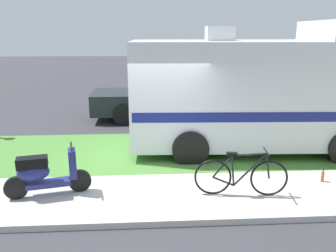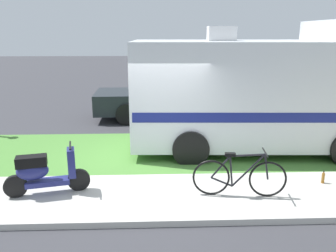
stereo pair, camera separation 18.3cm
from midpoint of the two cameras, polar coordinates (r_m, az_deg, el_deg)
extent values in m
plane|color=#38383D|center=(8.12, -2.49, -8.10)|extent=(80.00, 80.00, 0.00)
cube|color=beige|center=(7.01, -2.28, -11.53)|extent=(24.00, 2.00, 0.12)
cube|color=#4C8438|center=(9.50, -2.69, -4.31)|extent=(24.00, 3.40, 0.08)
cube|color=silver|center=(9.73, 13.24, 5.47)|extent=(6.61, 2.80, 2.67)
cube|color=navy|center=(9.80, 13.10, 3.16)|extent=(6.48, 2.81, 0.24)
cube|color=silver|center=(9.40, 7.85, 14.68)|extent=(0.72, 0.63, 0.36)
cylinder|color=black|center=(11.73, 21.04, 0.55)|extent=(0.91, 0.32, 0.90)
cylinder|color=black|center=(10.88, 2.12, 0.48)|extent=(0.91, 0.32, 0.90)
cylinder|color=black|center=(8.56, 3.04, -3.64)|extent=(0.91, 0.32, 0.90)
cylinder|color=black|center=(7.28, -14.83, -8.58)|extent=(0.45, 0.20, 0.44)
cylinder|color=black|center=(7.36, -24.12, -9.17)|extent=(0.45, 0.20, 0.44)
cube|color=navy|center=(7.29, -19.51, -8.76)|extent=(0.87, 0.46, 0.10)
cube|color=black|center=(7.14, -21.91, -5.50)|extent=(0.60, 0.38, 0.20)
ellipsoid|color=navy|center=(7.21, -21.75, -6.99)|extent=(0.65, 0.43, 0.36)
cube|color=navy|center=(7.14, -15.98, -5.85)|extent=(0.21, 0.34, 0.56)
cylinder|color=black|center=(7.02, -16.18, -3.18)|extent=(0.15, 0.50, 0.04)
sphere|color=white|center=(7.07, -16.08, -4.49)|extent=(0.12, 0.12, 0.12)
torus|color=black|center=(7.04, 15.37, -8.20)|extent=(0.72, 0.12, 0.72)
torus|color=black|center=(6.89, 6.53, -8.26)|extent=(0.72, 0.12, 0.72)
cylinder|color=black|center=(6.91, 12.40, -6.95)|extent=(0.61, 0.10, 0.69)
cylinder|color=black|center=(6.87, 9.72, -7.16)|extent=(0.10, 0.05, 0.62)
cylinder|color=black|center=(6.79, 12.28, -4.56)|extent=(0.65, 0.11, 0.09)
cylinder|color=black|center=(6.94, 8.21, -8.88)|extent=(0.42, 0.08, 0.20)
cylinder|color=black|center=(6.82, 8.04, -6.53)|extent=(0.37, 0.08, 0.47)
cylinder|color=black|center=(6.94, 15.16, -6.31)|extent=(0.12, 0.05, 0.51)
cube|color=black|center=(6.74, 9.58, -4.52)|extent=(0.21, 0.12, 0.06)
cylinder|color=black|center=(6.83, 14.98, -4.04)|extent=(0.09, 0.52, 0.03)
cube|color=#1E2328|center=(13.47, 6.02, 5.72)|extent=(2.56, 2.11, 1.46)
cube|color=black|center=(13.41, 6.07, 7.54)|extent=(2.44, 2.13, 0.44)
cube|color=#1E2328|center=(13.29, -5.95, 4.01)|extent=(3.12, 2.12, 0.74)
cylinder|color=black|center=(14.57, 5.97, 3.91)|extent=(0.77, 0.26, 0.76)
cylinder|color=black|center=(12.69, 7.64, 2.17)|extent=(0.77, 0.26, 0.76)
cylinder|color=black|center=(14.32, -7.33, 3.67)|extent=(0.77, 0.26, 0.76)
cylinder|color=black|center=(12.40, -7.65, 1.86)|extent=(0.77, 0.26, 0.76)
cylinder|color=brown|center=(8.14, 23.22, -7.59)|extent=(0.06, 0.06, 0.21)
cylinder|color=brown|center=(8.10, 23.31, -6.76)|extent=(0.03, 0.03, 0.04)
cylinder|color=black|center=(8.09, 23.33, -6.58)|extent=(0.03, 0.03, 0.02)
camera|label=1|loc=(0.09, -90.65, -0.18)|focal=37.51mm
camera|label=2|loc=(0.09, 89.35, 0.18)|focal=37.51mm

